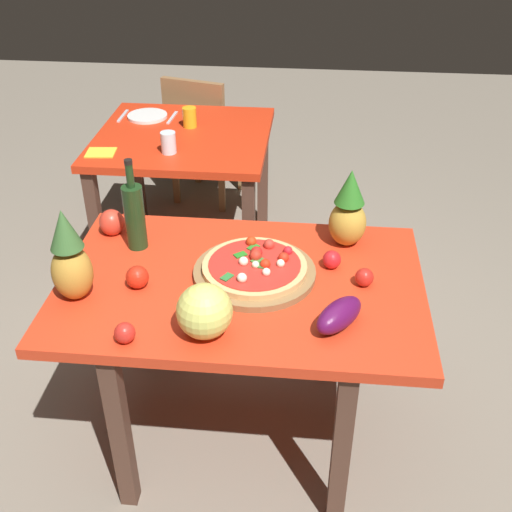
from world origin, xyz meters
name	(u,v)px	position (x,y,z in m)	size (l,w,h in m)	color
ground_plane	(243,428)	(0.00, 0.00, 0.00)	(10.00, 10.00, 0.00)	gray
display_table	(241,302)	(0.00, 0.00, 0.65)	(1.27, 0.84, 0.75)	#503327
background_table	(184,154)	(-0.46, 1.29, 0.63)	(0.90, 0.88, 0.75)	#503327
dining_chair	(202,133)	(-0.48, 1.96, 0.48)	(0.49, 0.49, 0.85)	olive
pizza_board	(255,273)	(0.04, 0.04, 0.76)	(0.43, 0.43, 0.03)	olive
pizza	(256,265)	(0.05, 0.04, 0.79)	(0.37, 0.37, 0.06)	#E3AD6B
wine_bottle	(135,215)	(-0.41, 0.19, 0.88)	(0.08, 0.08, 0.36)	#1C3A19
pineapple_left	(348,212)	(0.37, 0.29, 0.88)	(0.14, 0.14, 0.31)	gold
pineapple_right	(70,259)	(-0.54, -0.14, 0.89)	(0.13, 0.13, 0.33)	gold
melon	(204,311)	(-0.07, -0.29, 0.83)	(0.17, 0.17, 0.17)	#D8D967
bell_pepper	(112,222)	(-0.53, 0.27, 0.79)	(0.10, 0.10, 0.11)	red
eggplant	(339,315)	(0.34, -0.22, 0.79)	(0.20, 0.09, 0.09)	#521046
tomato_by_bottle	(137,277)	(-0.35, -0.07, 0.79)	(0.08, 0.08, 0.08)	red
tomato_beside_pepper	(125,333)	(-0.31, -0.35, 0.78)	(0.07, 0.07, 0.07)	red
tomato_at_corner	(332,260)	(0.31, 0.12, 0.78)	(0.07, 0.07, 0.07)	red
tomato_near_board	(364,277)	(0.42, 0.02, 0.78)	(0.06, 0.06, 0.06)	red
drinking_glass_juice	(190,117)	(-0.44, 1.39, 0.80)	(0.07, 0.07, 0.11)	gold
drinking_glass_water	(168,143)	(-0.48, 1.05, 0.80)	(0.07, 0.07, 0.11)	silver
dinner_plate	(147,116)	(-0.70, 1.51, 0.75)	(0.22, 0.22, 0.02)	white
fork_utensil	(123,116)	(-0.84, 1.51, 0.75)	(0.02, 0.18, 0.01)	silver
knife_utensil	(172,118)	(-0.56, 1.51, 0.75)	(0.02, 0.18, 0.01)	silver
napkin_folded	(101,153)	(-0.81, 1.01, 0.75)	(0.14, 0.12, 0.01)	yellow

